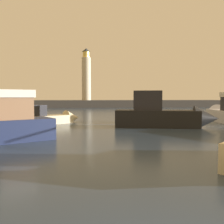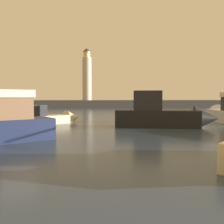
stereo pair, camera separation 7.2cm
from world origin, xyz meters
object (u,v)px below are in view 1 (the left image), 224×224
(motorboat_4, at_px, (223,113))
(motorboat_5, at_px, (53,118))
(lighthouse, at_px, (86,76))
(motorboat_1, at_px, (167,116))

(motorboat_4, height_order, motorboat_5, motorboat_4)
(motorboat_5, bearing_deg, lighthouse, 84.46)
(lighthouse, distance_m, motorboat_5, 42.35)
(motorboat_1, xyz_separation_m, motorboat_5, (-10.22, 4.35, -0.44))
(lighthouse, distance_m, motorboat_4, 43.86)
(lighthouse, bearing_deg, motorboat_5, -95.54)
(motorboat_1, relative_size, motorboat_4, 1.07)
(lighthouse, height_order, motorboat_4, lighthouse)
(motorboat_1, height_order, motorboat_4, motorboat_1)
(motorboat_4, xyz_separation_m, motorboat_5, (-18.34, -0.64, -0.34))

